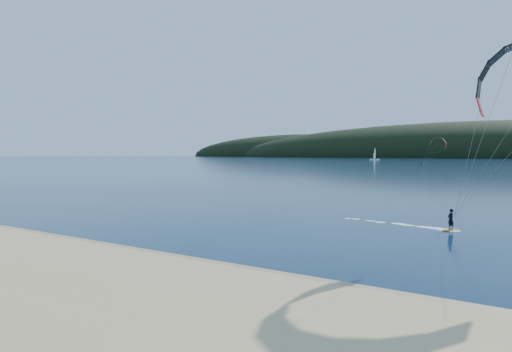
{
  "coord_description": "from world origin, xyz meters",
  "views": [
    {
      "loc": [
        17.56,
        -14.71,
        6.53
      ],
      "look_at": [
        1.98,
        10.0,
        5.0
      ],
      "focal_mm": 30.44,
      "sensor_mm": 36.0,
      "label": 1
    }
  ],
  "objects": [
    {
      "name": "sailboat",
      "position": [
        -108.43,
        398.86,
        0.91
      ],
      "size": [
        8.6,
        5.61,
        12.38
      ],
      "color": "white",
      "rests_on": "ground"
    },
    {
      "name": "wet_sand",
      "position": [
        0.0,
        4.5,
        0.05
      ],
      "size": [
        220.0,
        2.5,
        0.1
      ],
      "color": "#886D4F",
      "rests_on": "ground"
    },
    {
      "name": "kitesurfer_far",
      "position": [
        -18.85,
        202.36,
        10.17
      ],
      "size": [
        12.03,
        4.68,
        13.41
      ],
      "color": "#C78F17",
      "rests_on": "ground"
    },
    {
      "name": "ground",
      "position": [
        0.0,
        0.0,
        0.0
      ],
      "size": [
        1800.0,
        1800.0,
        0.0
      ],
      "primitive_type": "plane",
      "color": "#071C34",
      "rests_on": "ground"
    }
  ]
}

